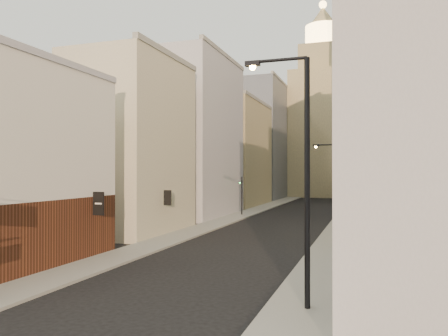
# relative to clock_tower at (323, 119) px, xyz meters

# --- Properties ---
(sidewalk_left) EXTENTS (3.00, 140.00, 0.15)m
(sidewalk_left) POSITION_rel_clock_tower_xyz_m (-5.50, -37.00, -17.56)
(sidewalk_left) COLOR gray
(sidewalk_left) RESTS_ON ground
(sidewalk_right) EXTENTS (3.00, 140.00, 0.15)m
(sidewalk_right) POSITION_rel_clock_tower_xyz_m (7.50, -37.00, -17.56)
(sidewalk_right) COLOR gray
(sidewalk_right) RESTS_ON ground
(left_bldg_beige) EXTENTS (8.00, 12.00, 16.00)m
(left_bldg_beige) POSITION_rel_clock_tower_xyz_m (-11.00, -66.00, -9.63)
(left_bldg_beige) COLOR #B4AC8D
(left_bldg_beige) RESTS_ON ground
(left_bldg_grey) EXTENTS (8.00, 16.00, 20.00)m
(left_bldg_grey) POSITION_rel_clock_tower_xyz_m (-11.00, -50.00, -7.63)
(left_bldg_grey) COLOR #A4A4A9
(left_bldg_grey) RESTS_ON ground
(left_bldg_tan) EXTENTS (8.00, 18.00, 17.00)m
(left_bldg_tan) POSITION_rel_clock_tower_xyz_m (-11.00, -32.00, -9.13)
(left_bldg_tan) COLOR #8F825C
(left_bldg_tan) RESTS_ON ground
(left_bldg_wingrid) EXTENTS (8.00, 20.00, 24.00)m
(left_bldg_wingrid) POSITION_rel_clock_tower_xyz_m (-11.00, -12.00, -5.63)
(left_bldg_wingrid) COLOR gray
(left_bldg_wingrid) RESTS_ON ground
(right_bldg_grey) EXTENTS (8.00, 16.00, 16.00)m
(right_bldg_grey) POSITION_rel_clock_tower_xyz_m (13.00, -80.00, -9.63)
(right_bldg_grey) COLOR #A4A4A9
(right_bldg_grey) RESTS_ON ground
(right_bldg_beige) EXTENTS (8.00, 16.00, 20.00)m
(right_bldg_beige) POSITION_rel_clock_tower_xyz_m (13.00, -62.00, -7.63)
(right_bldg_beige) COLOR #B4AC8D
(right_bldg_beige) RESTS_ON ground
(right_bldg_wingrid) EXTENTS (8.00, 20.00, 26.00)m
(right_bldg_wingrid) POSITION_rel_clock_tower_xyz_m (13.00, -42.00, -4.63)
(right_bldg_wingrid) COLOR gray
(right_bldg_wingrid) RESTS_ON ground
(highrise) EXTENTS (21.00, 23.00, 51.20)m
(highrise) POSITION_rel_clock_tower_xyz_m (19.00, -14.00, 8.02)
(highrise) COLOR gray
(highrise) RESTS_ON ground
(clock_tower) EXTENTS (14.00, 14.00, 44.90)m
(clock_tower) POSITION_rel_clock_tower_xyz_m (0.00, 0.00, 0.00)
(clock_tower) COLOR #8F825C
(clock_tower) RESTS_ON ground
(white_tower) EXTENTS (8.00, 8.00, 41.50)m
(white_tower) POSITION_rel_clock_tower_xyz_m (11.00, -14.00, 0.97)
(white_tower) COLOR silver
(white_tower) RESTS_ON ground
(streetlamp_near) EXTENTS (2.70, 0.28, 10.31)m
(streetlamp_near) POSITION_rel_clock_tower_xyz_m (7.44, -84.10, -11.75)
(streetlamp_near) COLOR black
(streetlamp_near) RESTS_ON ground
(streetlamp_mid) EXTENTS (2.06, 0.55, 7.93)m
(streetlamp_mid) POSITION_rel_clock_tower_xyz_m (7.33, -64.44, -13.10)
(streetlamp_mid) COLOR black
(streetlamp_mid) RESTS_ON ground
(streetlamp_far) EXTENTS (2.56, 0.26, 9.75)m
(streetlamp_far) POSITION_rel_clock_tower_xyz_m (8.11, -47.21, -12.06)
(streetlamp_far) COLOR black
(streetlamp_far) RESTS_ON ground
(traffic_light_left) EXTENTS (0.60, 0.54, 5.00)m
(traffic_light_left) POSITION_rel_clock_tower_xyz_m (-5.46, -48.12, -13.98)
(traffic_light_left) COLOR black
(traffic_light_left) RESTS_ON ground
(traffic_light_right) EXTENTS (0.65, 0.64, 5.00)m
(traffic_light_right) POSITION_rel_clock_tower_xyz_m (7.01, -47.72, -13.77)
(traffic_light_right) COLOR black
(traffic_light_right) RESTS_ON ground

